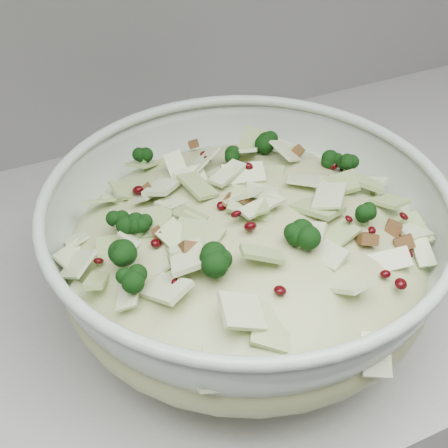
# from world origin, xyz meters

# --- Properties ---
(mixing_bowl) EXTENTS (0.45, 0.45, 0.15)m
(mixing_bowl) POSITION_xyz_m (0.08, 1.60, 0.98)
(mixing_bowl) COLOR #B2C4B7
(mixing_bowl) RESTS_ON counter
(salad) EXTENTS (0.41, 0.41, 0.15)m
(salad) POSITION_xyz_m (0.08, 1.60, 1.00)
(salad) COLOR #BBC084
(salad) RESTS_ON mixing_bowl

